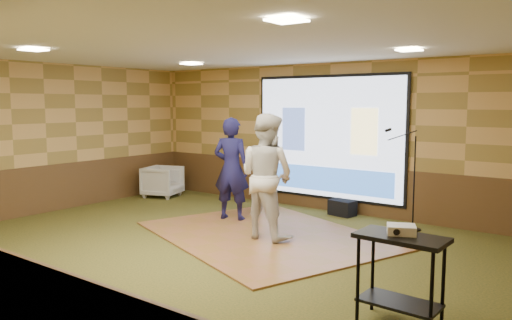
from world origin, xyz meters
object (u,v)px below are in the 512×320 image
Objects in this scene: dance_floor at (265,235)px; mic_stand at (410,202)px; av_table at (401,264)px; duffel_bag at (342,208)px; projector at (401,230)px; banquet_chair at (163,181)px; player_left at (231,169)px; player_right at (266,176)px; projector_screen at (328,139)px.

dance_floor is 2.61m from mic_stand.
av_table is 4.89m from duffel_bag.
mic_stand is (-1.20, 3.72, -0.46)m from projector.
projector reaches higher than banquet_chair.
dance_floor is at bearing -150.72° from mic_stand.
player_left is 2.40× the size of banquet_chair.
duffel_bag is (0.34, 2.14, 0.14)m from dance_floor.
player_left is 2.35m from duffel_bag.
banquet_chair is (-4.09, 1.55, -0.67)m from player_right.
banquet_chair reaches higher than dance_floor.
mic_stand is at bearing -173.34° from player_left.
projector_screen is 0.84× the size of dance_floor.
projector_screen is 4.19× the size of banquet_chair.
player_left is (-1.02, -1.83, -0.49)m from projector_screen.
projector is 4.88m from duffel_bag.
banquet_chair is (-6.95, 3.29, -0.60)m from projector.
mic_stand is (2.93, 1.31, -0.49)m from player_left.
projector is at bearing 112.88° from av_table.
projector_screen is 2.56m from player_right.
projector_screen is 1.74× the size of player_left.
duffel_bag is at bearing 151.59° from mic_stand.
player_left is at bearing -132.68° from duffel_bag.
projector is 0.15× the size of mic_stand.
player_left is at bearing -119.07° from projector_screen.
av_table is 1.87× the size of duffel_bag.
projector_screen is at bearing 102.39° from projector.
projector_screen reaches higher than projector.
projector_screen is at bearing -94.07° from banquet_chair.
dance_floor is 4.32× the size of av_table.
av_table is at bearing -91.00° from projector.
av_table is 1.15× the size of banquet_chair.
banquet_chair is (-6.97, 3.34, -0.27)m from av_table.
dance_floor is at bearing 137.70° from player_left.
banquet_chair is (-5.74, -0.43, -0.13)m from mic_stand.
projector_screen is at bearing 126.13° from av_table.
player_right is at bearing -48.10° from dance_floor.
mic_stand is 1.51m from duffel_bag.
player_right reaches higher than duffel_bag.
projector is (-0.02, 0.05, 0.33)m from av_table.
dance_floor is 3.65m from projector.
projector_screen reaches higher than dance_floor.
mic_stand is (-1.22, 3.77, -0.14)m from av_table.
projector is at bearing -56.67° from duffel_bag.
player_right reaches higher than mic_stand.
player_right is at bearing -146.56° from mic_stand.
dance_floor is 2.23× the size of mic_stand.
av_table reaches higher than banquet_chair.
player_left is at bearing 149.37° from av_table.
av_table reaches higher than dance_floor.
player_right is at bearing -84.23° from projector_screen.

